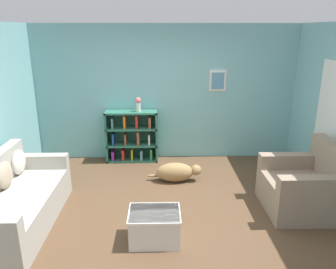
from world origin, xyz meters
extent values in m
plane|color=brown|center=(0.00, 0.00, 0.00)|extent=(14.00, 14.00, 0.00)
cube|color=#7AB7BC|center=(0.00, 2.25, 1.30)|extent=(5.60, 0.10, 2.60)
cube|color=silver|center=(1.00, 2.19, 1.55)|extent=(0.32, 0.02, 0.40)
cube|color=#568EAD|center=(1.00, 2.18, 1.55)|extent=(0.24, 0.01, 0.32)
cube|color=white|center=(2.49, 0.70, 1.02)|extent=(0.02, 0.84, 2.05)
cube|color=#ADA89E|center=(-1.97, -0.22, 0.22)|extent=(0.85, 1.96, 0.44)
cube|color=#ADA89E|center=(-1.97, 0.68, 0.54)|extent=(0.85, 0.16, 0.22)
ellipsoid|color=tan|center=(-2.20, 0.01, 0.62)|extent=(0.14, 0.38, 0.38)
ellipsoid|color=beige|center=(-2.20, 0.46, 0.62)|extent=(0.14, 0.37, 0.37)
cube|color=#2D6B56|center=(-1.14, 2.02, 0.50)|extent=(0.04, 0.32, 1.00)
cube|color=#2D6B56|center=(-0.18, 2.02, 0.50)|extent=(0.04, 0.32, 1.00)
cube|color=#2D6B56|center=(-0.66, 2.17, 0.50)|extent=(1.00, 0.02, 1.00)
cube|color=#2D6B56|center=(-0.66, 2.02, 0.02)|extent=(1.00, 0.32, 0.04)
cube|color=#2D6B56|center=(-0.66, 2.02, 0.33)|extent=(1.00, 0.32, 0.04)
cube|color=#2D6B56|center=(-0.66, 2.02, 0.67)|extent=(1.00, 0.32, 0.04)
cube|color=#2D6B56|center=(-0.66, 2.02, 0.98)|extent=(1.00, 0.32, 0.04)
cube|color=#7A2D84|center=(-1.04, 2.01, 0.12)|extent=(0.05, 0.24, 0.20)
cube|color=#234C9E|center=(-1.02, 2.01, 0.46)|extent=(0.03, 0.24, 0.22)
cube|color=#60939E|center=(-1.02, 2.01, 0.78)|extent=(0.03, 0.24, 0.20)
cube|color=#B22823|center=(-0.84, 2.01, 0.13)|extent=(0.05, 0.24, 0.23)
cube|color=brown|center=(-0.78, 2.01, 0.46)|extent=(0.03, 0.24, 0.21)
cube|color=orange|center=(-0.79, 2.01, 0.81)|extent=(0.04, 0.24, 0.25)
cube|color=gold|center=(-0.67, 2.01, 0.13)|extent=(0.03, 0.24, 0.23)
cube|color=brown|center=(-0.54, 2.01, 0.48)|extent=(0.05, 0.24, 0.26)
cube|color=#B22823|center=(-0.56, 2.01, 0.81)|extent=(0.04, 0.24, 0.25)
cube|color=#60939E|center=(-0.48, 2.01, 0.12)|extent=(0.04, 0.24, 0.21)
cube|color=silver|center=(-0.32, 2.01, 0.45)|extent=(0.03, 0.24, 0.20)
cube|color=brown|center=(-0.31, 2.01, 0.79)|extent=(0.04, 0.24, 0.21)
cube|color=#287A3D|center=(-0.29, 2.01, 0.14)|extent=(0.05, 0.24, 0.24)
cube|color=gray|center=(1.87, 0.08, 0.24)|extent=(0.97, 0.99, 0.48)
cube|color=gray|center=(2.27, 0.08, 0.74)|extent=(0.18, 0.99, 0.52)
cube|color=gray|center=(1.87, -0.33, 0.59)|extent=(0.97, 0.18, 0.22)
cube|color=gray|center=(1.87, 0.49, 0.59)|extent=(0.97, 0.18, 0.22)
cube|color=silver|center=(-0.19, -0.60, 0.19)|extent=(0.60, 0.46, 0.39)
cube|color=white|center=(-0.19, -0.60, 0.37)|extent=(0.62, 0.48, 0.03)
ellipsoid|color=#9E7A4C|center=(0.13, 1.05, 0.16)|extent=(0.63, 0.30, 0.33)
sphere|color=#9E7A4C|center=(0.50, 1.05, 0.20)|extent=(0.18, 0.18, 0.18)
ellipsoid|color=#9E7A4C|center=(-0.23, 1.09, 0.08)|extent=(0.20, 0.05, 0.05)
cylinder|color=silver|center=(-0.52, 2.02, 1.08)|extent=(0.09, 0.09, 0.17)
sphere|color=#E06B70|center=(-0.52, 2.02, 1.21)|extent=(0.11, 0.11, 0.11)
camera|label=1|loc=(-0.12, -4.06, 2.48)|focal=35.00mm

